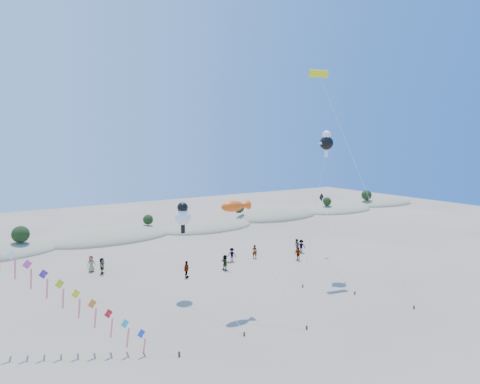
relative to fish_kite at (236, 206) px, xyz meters
The scene contains 7 objects.
dune_ridge 33.28m from the fish_kite, 92.08° to the left, with size 145.30×11.49×5.57m.
fish_kite is the anchor object (origin of this frame).
cartoon_kite_low 6.10m from the fish_kite, 113.89° to the left, with size 1.49×10.89×8.88m.
cartoon_kite_high 15.14m from the fish_kite, 13.70° to the left, with size 6.48×3.46×15.68m.
parafoil_kite 18.37m from the fish_kite, 16.63° to the left, with size 2.27×13.22×22.11m.
dark_kite 17.95m from the fish_kite, 18.83° to the left, with size 7.87×12.43×7.98m.
beachgoers 15.33m from the fish_kite, 67.40° to the left, with size 26.17×9.86×1.82m.
Camera 1 is at (-15.55, -15.26, 14.30)m, focal length 30.00 mm.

